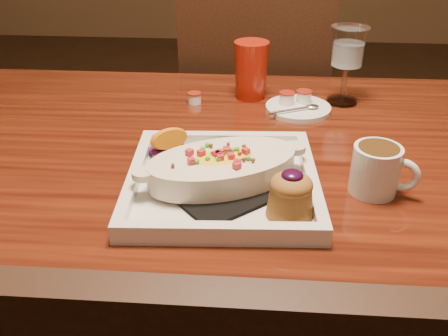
# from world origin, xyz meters

# --- Properties ---
(table) EXTENTS (1.50, 0.90, 0.75)m
(table) POSITION_xyz_m (0.00, 0.00, 0.65)
(table) COLOR maroon
(table) RESTS_ON floor
(chair_far) EXTENTS (0.42, 0.42, 0.93)m
(chair_far) POSITION_xyz_m (-0.00, 0.63, 0.51)
(chair_far) COLOR black
(chair_far) RESTS_ON floor
(plate) EXTENTS (0.31, 0.31, 0.08)m
(plate) POSITION_xyz_m (-0.03, -0.10, 0.78)
(plate) COLOR silver
(plate) RESTS_ON table
(coffee_mug) EXTENTS (0.10, 0.07, 0.08)m
(coffee_mug) POSITION_xyz_m (0.20, -0.08, 0.79)
(coffee_mug) COLOR silver
(coffee_mug) RESTS_ON table
(goblet) EXTENTS (0.08, 0.08, 0.17)m
(goblet) POSITION_xyz_m (0.20, 0.28, 0.87)
(goblet) COLOR silver
(goblet) RESTS_ON table
(saucer) EXTENTS (0.14, 0.14, 0.09)m
(saucer) POSITION_xyz_m (0.10, 0.23, 0.76)
(saucer) COLOR silver
(saucer) RESTS_ON table
(creamer_loose) EXTENTS (0.03, 0.03, 0.02)m
(creamer_loose) POSITION_xyz_m (-0.13, 0.26, 0.76)
(creamer_loose) COLOR white
(creamer_loose) RESTS_ON table
(red_tumbler) EXTENTS (0.08, 0.08, 0.13)m
(red_tumbler) POSITION_xyz_m (-0.01, 0.30, 0.81)
(red_tumbler) COLOR #A21B0B
(red_tumbler) RESTS_ON table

